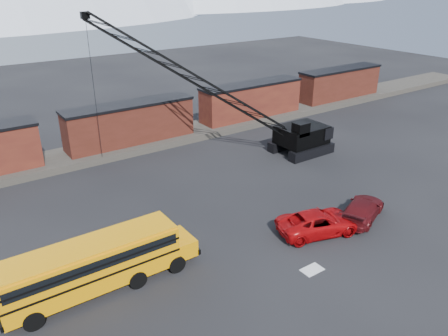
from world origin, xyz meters
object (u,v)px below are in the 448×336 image
(school_bus, at_px, (97,263))
(red_pickup, at_px, (318,222))
(crawler_crane, at_px, (195,79))
(maroon_suv, at_px, (362,209))

(school_bus, xyz_separation_m, red_pickup, (14.89, -2.96, -0.97))
(school_bus, height_order, crawler_crane, crawler_crane)
(red_pickup, bearing_deg, school_bus, 95.23)
(school_bus, relative_size, crawler_crane, 0.55)
(red_pickup, distance_m, crawler_crane, 17.98)
(school_bus, xyz_separation_m, maroon_suv, (19.05, -3.42, -1.00))
(school_bus, bearing_deg, maroon_suv, -10.19)
(maroon_suv, height_order, crawler_crane, crawler_crane)
(school_bus, xyz_separation_m, crawler_crane, (15.01, 13.54, 6.20))
(school_bus, height_order, red_pickup, school_bus)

